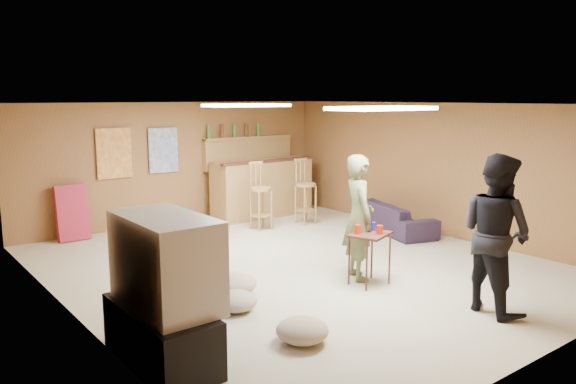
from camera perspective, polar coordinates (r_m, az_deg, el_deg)
ground at (r=7.81m, az=0.91°, el=-7.45°), size 7.00×7.00×0.00m
ceiling at (r=7.46m, az=0.95°, el=8.91°), size 6.00×7.00×0.02m
wall_back at (r=10.49m, az=-11.13°, el=2.93°), size 6.00×0.02×2.20m
wall_front at (r=5.35m, az=25.15°, el=-4.21°), size 6.00×0.02×2.20m
wall_left at (r=6.17m, az=-21.38°, el=-2.20°), size 0.02×7.00×2.20m
wall_right at (r=9.70m, az=14.90°, el=2.25°), size 0.02×7.00×2.20m
tv_stand at (r=5.16m, az=-12.77°, el=-13.96°), size 0.55×1.30×0.50m
dvd_box at (r=5.29m, az=-10.51°, el=-14.46°), size 0.35×0.50×0.08m
tv_body at (r=4.97m, az=-12.32°, el=-6.90°), size 0.60×1.10×0.80m
tv_screen at (r=5.10m, az=-9.16°, el=-6.36°), size 0.02×0.95×0.65m
bar_counter at (r=10.86m, az=-2.64°, el=0.40°), size 2.00×0.60×1.10m
bar_lip at (r=10.59m, az=-1.88°, el=3.17°), size 2.10×0.12×0.05m
bar_shelf at (r=11.12m, az=-4.02°, el=5.53°), size 2.00×0.18×0.05m
bar_backing at (r=11.16m, az=-4.06°, el=4.00°), size 2.00×0.14×0.60m
poster_left at (r=9.95m, az=-17.26°, el=3.77°), size 0.60×0.03×0.85m
poster_right at (r=10.30m, az=-12.56°, el=4.16°), size 0.55×0.03×0.80m
folding_chair_stack at (r=9.68m, az=-21.08°, el=-1.99°), size 0.50×0.26×0.91m
ceiling_panel_front at (r=6.36m, az=9.53°, el=8.38°), size 1.20×0.60×0.04m
ceiling_panel_back at (r=8.43m, az=-4.22°, el=8.77°), size 1.20×0.60×0.04m
person_olive at (r=7.13m, az=7.20°, el=-2.56°), size 0.58×0.69×1.59m
person_black at (r=6.39m, az=20.35°, el=-3.97°), size 0.78×0.93×1.72m
sofa at (r=9.83m, az=10.88°, el=-2.54°), size 1.14×1.82×0.50m
tray_table at (r=7.02m, az=8.27°, el=-6.74°), size 0.61×0.55×0.65m
cup_red_near at (r=6.88m, az=7.09°, el=-3.77°), size 0.11×0.11×0.11m
cup_red_far at (r=6.90m, az=9.30°, el=-3.80°), size 0.09×0.09×0.11m
cup_blue at (r=7.07m, az=8.63°, el=-3.46°), size 0.09×0.09×0.10m
bar_stool_left at (r=9.75m, az=-2.77°, el=-0.39°), size 0.48×0.48×1.19m
bar_stool_right at (r=10.20m, az=1.81°, el=0.39°), size 0.51×0.51×1.31m
cushion_near_tv at (r=6.72m, az=-5.55°, el=-9.25°), size 0.60×0.60×0.25m
cushion_mid at (r=6.23m, az=-5.35°, el=-10.97°), size 0.54×0.54×0.21m
cushion_far at (r=5.47m, az=1.47°, el=-13.88°), size 0.60×0.60×0.23m
bottle_row at (r=10.91m, az=-5.46°, el=6.25°), size 1.20×0.08×0.26m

